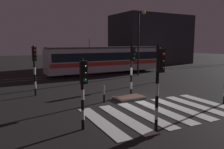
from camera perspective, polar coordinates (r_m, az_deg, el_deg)
name	(u,v)px	position (r m, az deg, el deg)	size (l,w,h in m)	color
ground_plane	(136,101)	(14.68, 6.16, -6.65)	(120.00, 120.00, 0.00)	black
rail_near	(75,77)	(25.02, -9.32, -0.56)	(80.00, 0.12, 0.03)	#59595E
rail_far	(71,75)	(26.37, -10.36, -0.15)	(80.00, 0.12, 0.03)	#59595E
crosswalk_zebra	(163,111)	(12.74, 12.84, -9.07)	(8.33, 5.01, 0.02)	silver
traffic_island	(129,98)	(15.03, 4.45, -5.93)	(1.95, 1.19, 0.18)	slate
traffic_light_corner_far_right	(158,57)	(21.55, 11.70, 4.29)	(0.36, 0.42, 3.58)	black
traffic_light_corner_far_left	(34,63)	(16.48, -19.15, 2.79)	(0.36, 0.42, 3.53)	black
traffic_light_kerb_mid_left	(159,76)	(9.34, 11.84, -0.45)	(0.36, 0.42, 3.58)	black
traffic_light_median_centre	(132,63)	(15.44, 5.15, 2.92)	(0.36, 0.42, 3.55)	black
traffic_light_corner_near_left	(83,84)	(9.43, -7.37, -2.30)	(0.36, 0.42, 3.08)	black
street_lamp_trackside_right	(140,35)	(25.47, 7.09, 9.87)	(0.44, 1.21, 7.17)	black
tram	(106,59)	(27.14, -1.48, 3.89)	(14.65, 2.58, 4.15)	silver
bollard_island_edge	(104,93)	(14.16, -2.04, -4.83)	(0.12, 0.12, 1.11)	black
building_backdrop	(151,40)	(41.44, 9.83, 8.70)	(13.28, 8.00, 8.53)	#2D2D33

